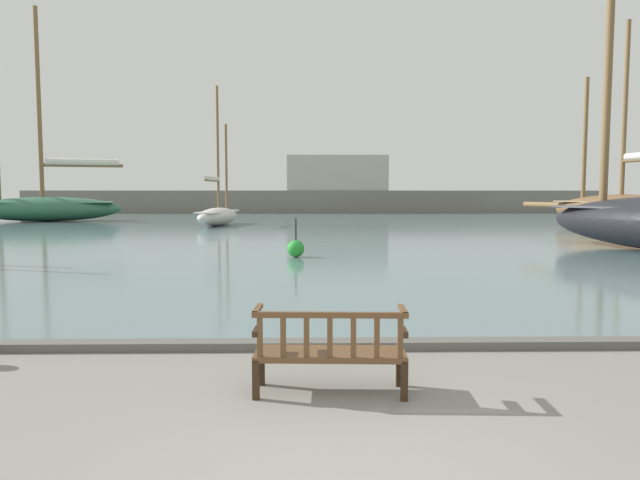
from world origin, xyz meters
TOP-DOWN VIEW (x-y plane):
  - harbor_water at (0.00, 44.00)m, footprint 100.00×80.00m
  - quay_edge_kerb at (0.00, 3.85)m, footprint 40.00×0.30m
  - park_bench at (-0.09, 2.10)m, footprint 1.62×0.59m
  - sailboat_mid_port at (18.22, 29.26)m, footprint 5.87×11.19m
  - sailboat_centre_channel at (-6.21, 33.15)m, footprint 2.66×7.43m
  - sailboat_outer_starboard at (-19.75, 38.79)m, footprint 12.77×5.62m
  - channel_buoy at (-0.74, 14.48)m, footprint 0.55×0.55m
  - far_breakwater at (0.49, 56.45)m, footprint 59.94×2.40m

SIDE VIEW (x-z plane):
  - harbor_water at x=0.00m, z-range 0.00..0.08m
  - quay_edge_kerb at x=0.00m, z-range 0.00..0.12m
  - channel_buoy at x=-0.74m, z-range -0.26..0.99m
  - park_bench at x=-0.09m, z-range 0.01..0.93m
  - sailboat_centre_channel at x=-6.21m, z-range -3.64..5.27m
  - sailboat_mid_port at x=18.22m, z-range -4.72..7.32m
  - sailboat_outer_starboard at x=-19.75m, z-range -6.42..9.08m
  - far_breakwater at x=0.49m, z-range -1.29..4.85m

